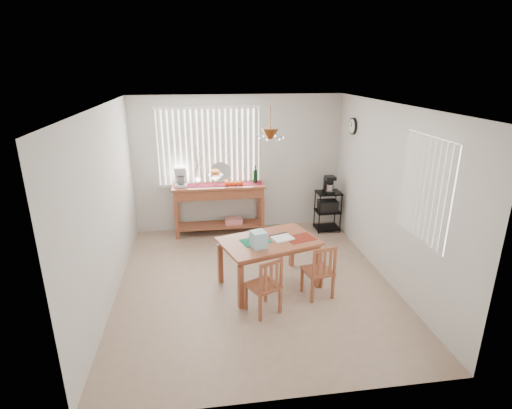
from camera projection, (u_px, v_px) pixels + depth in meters
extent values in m
cube|color=tan|center=(255.00, 283.00, 6.01)|extent=(4.00, 4.50, 0.01)
cube|color=silver|center=(238.00, 163.00, 7.73)|extent=(4.00, 0.10, 2.60)
cube|color=silver|center=(291.00, 285.00, 3.43)|extent=(4.00, 0.10, 2.60)
cube|color=silver|center=(102.00, 208.00, 5.31)|extent=(0.10, 4.50, 2.60)
cube|color=silver|center=(393.00, 194.00, 5.86)|extent=(0.10, 4.50, 2.60)
cube|color=white|center=(254.00, 102.00, 5.14)|extent=(4.00, 4.50, 0.10)
cube|color=white|center=(209.00, 147.00, 7.49)|extent=(1.90, 0.01, 1.40)
cube|color=white|center=(160.00, 148.00, 7.37)|extent=(0.07, 0.03, 1.40)
cube|color=white|center=(166.00, 148.00, 7.38)|extent=(0.07, 0.03, 1.40)
cube|color=white|center=(172.00, 148.00, 7.39)|extent=(0.07, 0.03, 1.40)
cube|color=white|center=(178.00, 148.00, 7.41)|extent=(0.07, 0.03, 1.40)
cube|color=white|center=(183.00, 148.00, 7.42)|extent=(0.07, 0.03, 1.40)
cube|color=white|center=(189.00, 147.00, 7.44)|extent=(0.07, 0.03, 1.40)
cube|color=white|center=(195.00, 147.00, 7.45)|extent=(0.07, 0.03, 1.40)
cube|color=white|center=(201.00, 147.00, 7.46)|extent=(0.07, 0.03, 1.40)
cube|color=white|center=(206.00, 147.00, 7.48)|extent=(0.07, 0.03, 1.40)
cube|color=white|center=(212.00, 147.00, 7.49)|extent=(0.07, 0.03, 1.40)
cube|color=white|center=(218.00, 147.00, 7.51)|extent=(0.07, 0.03, 1.40)
cube|color=white|center=(223.00, 146.00, 7.52)|extent=(0.07, 0.03, 1.40)
cube|color=white|center=(229.00, 146.00, 7.53)|extent=(0.07, 0.03, 1.40)
cube|color=white|center=(234.00, 146.00, 7.55)|extent=(0.07, 0.03, 1.40)
cube|color=white|center=(240.00, 146.00, 7.56)|extent=(0.07, 0.03, 1.40)
cube|color=white|center=(245.00, 146.00, 7.58)|extent=(0.07, 0.03, 1.40)
cube|color=white|center=(251.00, 146.00, 7.59)|extent=(0.07, 0.03, 1.40)
cube|color=white|center=(256.00, 146.00, 7.61)|extent=(0.07, 0.03, 1.40)
cube|color=white|center=(211.00, 184.00, 7.71)|extent=(1.98, 0.06, 0.06)
cube|color=white|center=(208.00, 107.00, 7.23)|extent=(1.98, 0.06, 0.06)
cube|color=white|center=(425.00, 190.00, 4.89)|extent=(0.01, 1.10, 1.30)
cube|color=white|center=(449.00, 202.00, 4.43)|extent=(0.03, 0.07, 1.30)
cube|color=white|center=(443.00, 199.00, 4.53)|extent=(0.03, 0.07, 1.30)
cube|color=white|center=(437.00, 196.00, 4.64)|extent=(0.03, 0.07, 1.30)
cube|color=white|center=(432.00, 194.00, 4.74)|extent=(0.03, 0.07, 1.30)
cube|color=white|center=(427.00, 191.00, 4.84)|extent=(0.03, 0.07, 1.30)
cube|color=white|center=(422.00, 188.00, 4.94)|extent=(0.03, 0.07, 1.30)
cube|color=white|center=(418.00, 186.00, 5.05)|extent=(0.03, 0.07, 1.30)
cube|color=white|center=(413.00, 183.00, 5.15)|extent=(0.03, 0.07, 1.30)
cube|color=white|center=(409.00, 181.00, 5.25)|extent=(0.03, 0.07, 1.30)
cube|color=white|center=(405.00, 179.00, 5.36)|extent=(0.03, 0.07, 1.30)
cylinder|color=black|center=(353.00, 126.00, 7.04)|extent=(0.04, 0.30, 0.30)
cylinder|color=white|center=(352.00, 126.00, 7.04)|extent=(0.01, 0.25, 0.25)
cylinder|color=brown|center=(270.00, 119.00, 5.16)|extent=(0.01, 0.01, 0.34)
cone|color=brown|center=(270.00, 133.00, 5.22)|extent=(0.24, 0.24, 0.14)
sphere|color=white|center=(282.00, 138.00, 5.26)|extent=(0.05, 0.05, 0.05)
sphere|color=white|center=(274.00, 136.00, 5.38)|extent=(0.05, 0.05, 0.05)
sphere|color=white|center=(263.00, 136.00, 5.36)|extent=(0.05, 0.05, 0.05)
sphere|color=white|center=(258.00, 138.00, 5.22)|extent=(0.05, 0.05, 0.05)
sphere|color=white|center=(266.00, 140.00, 5.10)|extent=(0.05, 0.05, 0.05)
sphere|color=white|center=(278.00, 140.00, 5.12)|extent=(0.05, 0.05, 0.05)
cube|color=#975133|center=(219.00, 186.00, 7.50)|extent=(1.73, 0.49, 0.04)
cube|color=brown|center=(219.00, 192.00, 7.54)|extent=(1.66, 0.44, 0.17)
cube|color=#975133|center=(177.00, 220.00, 7.41)|extent=(0.06, 0.06, 0.74)
cube|color=#975133|center=(262.00, 216.00, 7.62)|extent=(0.06, 0.06, 0.74)
cube|color=#975133|center=(177.00, 213.00, 7.76)|extent=(0.06, 0.06, 0.74)
cube|color=#975133|center=(260.00, 209.00, 7.98)|extent=(0.06, 0.06, 0.74)
cube|color=#975133|center=(220.00, 225.00, 7.76)|extent=(1.60, 0.42, 0.03)
cube|color=red|center=(234.00, 221.00, 7.77)|extent=(0.32, 0.24, 0.11)
cube|color=maroon|center=(219.00, 185.00, 7.49)|extent=(1.64, 0.27, 0.01)
cube|color=white|center=(181.00, 185.00, 7.39)|extent=(0.22, 0.26, 0.05)
cube|color=white|center=(181.00, 177.00, 7.43)|extent=(0.22, 0.09, 0.32)
cube|color=white|center=(180.00, 169.00, 7.27)|extent=(0.22, 0.24, 0.08)
cylinder|color=white|center=(181.00, 180.00, 7.33)|extent=(0.14, 0.14, 0.14)
cylinder|color=white|center=(216.00, 183.00, 7.45)|extent=(0.05, 0.05, 0.11)
cone|color=white|center=(216.00, 177.00, 7.42)|extent=(0.28, 0.28, 0.10)
sphere|color=red|center=(218.00, 172.00, 7.39)|extent=(0.09, 0.09, 0.09)
sphere|color=red|center=(217.00, 172.00, 7.43)|extent=(0.09, 0.09, 0.09)
sphere|color=red|center=(214.00, 172.00, 7.43)|extent=(0.09, 0.09, 0.09)
sphere|color=red|center=(212.00, 173.00, 7.38)|extent=(0.09, 0.09, 0.09)
sphere|color=red|center=(214.00, 173.00, 7.34)|extent=(0.09, 0.09, 0.09)
sphere|color=red|center=(217.00, 173.00, 7.35)|extent=(0.09, 0.09, 0.09)
sphere|color=#FF4D0D|center=(227.00, 184.00, 7.42)|extent=(0.09, 0.09, 0.09)
sphere|color=#FF4D0D|center=(232.00, 183.00, 7.43)|extent=(0.09, 0.09, 0.09)
sphere|color=#FF4D0D|center=(236.00, 183.00, 7.44)|extent=(0.09, 0.09, 0.09)
sphere|color=#FF4D0D|center=(241.00, 183.00, 7.46)|extent=(0.09, 0.09, 0.09)
cylinder|color=silver|center=(221.00, 172.00, 7.63)|extent=(0.39, 0.10, 0.38)
cylinder|color=white|center=(198.00, 181.00, 7.47)|extent=(0.09, 0.09, 0.15)
cylinder|color=#4C3823|center=(197.00, 164.00, 7.37)|extent=(0.09, 0.04, 0.48)
cylinder|color=#4C3823|center=(197.00, 163.00, 7.36)|extent=(0.15, 0.06, 0.52)
cylinder|color=#4C3823|center=(197.00, 166.00, 7.38)|extent=(0.19, 0.08, 0.39)
cylinder|color=#4C3823|center=(197.00, 162.00, 7.35)|extent=(0.06, 0.03, 0.59)
cylinder|color=#4C3823|center=(197.00, 166.00, 7.38)|extent=(0.24, 0.11, 0.33)
cylinder|color=black|center=(255.00, 176.00, 7.60)|extent=(0.08, 0.08, 0.25)
cylinder|color=black|center=(255.00, 168.00, 7.54)|extent=(0.03, 0.03, 0.09)
cylinder|color=black|center=(319.00, 215.00, 7.63)|extent=(0.02, 0.02, 0.79)
cylinder|color=black|center=(341.00, 214.00, 7.69)|extent=(0.02, 0.02, 0.79)
cylinder|color=black|center=(315.00, 209.00, 7.94)|extent=(0.02, 0.02, 0.79)
cylinder|color=black|center=(335.00, 208.00, 8.00)|extent=(0.02, 0.02, 0.79)
cube|color=black|center=(329.00, 193.00, 7.69)|extent=(0.46, 0.37, 0.03)
cube|color=black|center=(328.00, 211.00, 7.82)|extent=(0.46, 0.37, 0.02)
cube|color=black|center=(327.00, 227.00, 7.93)|extent=(0.46, 0.37, 0.02)
cube|color=black|center=(328.00, 206.00, 7.78)|extent=(0.35, 0.28, 0.20)
cube|color=black|center=(329.00, 191.00, 7.66)|extent=(0.19, 0.22, 0.05)
cube|color=black|center=(328.00, 184.00, 7.69)|extent=(0.19, 0.07, 0.28)
cube|color=black|center=(330.00, 178.00, 7.57)|extent=(0.19, 0.20, 0.06)
cylinder|color=silver|center=(329.00, 187.00, 7.63)|extent=(0.12, 0.12, 0.12)
cube|color=#975133|center=(269.00, 241.00, 5.73)|extent=(1.55, 1.24, 0.04)
cube|color=brown|center=(269.00, 244.00, 5.74)|extent=(1.43, 1.12, 0.06)
cube|color=#975133|center=(241.00, 287.00, 5.28)|extent=(0.08, 0.08, 0.63)
cube|color=#975133|center=(318.00, 268.00, 5.79)|extent=(0.08, 0.08, 0.63)
cube|color=#975133|center=(220.00, 263.00, 5.92)|extent=(0.08, 0.08, 0.63)
cube|color=#975133|center=(292.00, 248.00, 6.43)|extent=(0.08, 0.08, 0.63)
cube|color=#12684B|center=(255.00, 241.00, 5.68)|extent=(0.47, 0.40, 0.01)
cube|color=maroon|center=(300.00, 238.00, 5.78)|extent=(0.47, 0.40, 0.01)
cube|color=white|center=(282.00, 238.00, 5.76)|extent=(0.35, 0.31, 0.02)
cube|color=black|center=(278.00, 235.00, 5.86)|extent=(0.28, 0.12, 0.03)
cube|color=#96C9DA|center=(258.00, 239.00, 5.46)|extent=(0.24, 0.24, 0.23)
cube|color=#975133|center=(263.00, 286.00, 5.19)|extent=(0.50, 0.50, 0.04)
cube|color=#975133|center=(266.00, 290.00, 5.46)|extent=(0.05, 0.05, 0.36)
cube|color=#975133|center=(246.00, 297.00, 5.29)|extent=(0.05, 0.05, 0.36)
cube|color=#975133|center=(280.00, 301.00, 5.21)|extent=(0.05, 0.05, 0.36)
cube|color=#975133|center=(260.00, 309.00, 5.04)|extent=(0.05, 0.05, 0.36)
cube|color=#975133|center=(281.00, 272.00, 5.07)|extent=(0.04, 0.04, 0.41)
cube|color=#975133|center=(261.00, 280.00, 4.89)|extent=(0.04, 0.04, 0.41)
cube|color=#975133|center=(271.00, 263.00, 4.92)|extent=(0.31, 0.18, 0.05)
cube|color=#975133|center=(277.00, 275.00, 5.04)|extent=(0.04, 0.03, 0.33)
cube|color=#975133|center=(271.00, 277.00, 4.99)|extent=(0.04, 0.03, 0.33)
cube|color=#975133|center=(265.00, 279.00, 4.94)|extent=(0.04, 0.03, 0.33)
cube|color=#975133|center=(318.00, 271.00, 5.56)|extent=(0.44, 0.44, 0.04)
cube|color=#975133|center=(322.00, 276.00, 5.82)|extent=(0.04, 0.04, 0.36)
cube|color=#975133|center=(302.00, 280.00, 5.72)|extent=(0.04, 0.04, 0.36)
cube|color=#975133|center=(333.00, 287.00, 5.54)|extent=(0.04, 0.04, 0.36)
cube|color=#975133|center=(312.00, 291.00, 5.43)|extent=(0.04, 0.04, 0.36)
cube|color=#975133|center=(335.00, 260.00, 5.39)|extent=(0.04, 0.04, 0.41)
cube|color=#975133|center=(314.00, 264.00, 5.29)|extent=(0.04, 0.04, 0.41)
cube|color=#975133|center=(325.00, 250.00, 5.28)|extent=(0.34, 0.09, 0.05)
cube|color=#975133|center=(330.00, 262.00, 5.37)|extent=(0.04, 0.02, 0.33)
cube|color=#975133|center=(325.00, 263.00, 5.35)|extent=(0.04, 0.02, 0.33)
cube|color=#975133|center=(319.00, 264.00, 5.32)|extent=(0.04, 0.02, 0.33)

